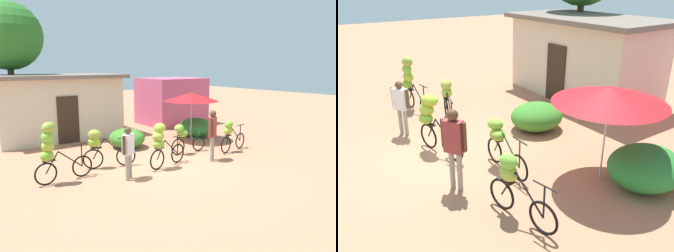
% 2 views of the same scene
% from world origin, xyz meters
% --- Properties ---
extents(ground_plane, '(60.00, 60.00, 0.00)m').
position_xyz_m(ground_plane, '(0.00, 0.00, 0.00)').
color(ground_plane, '#B17554').
extents(building_low, '(5.78, 3.16, 2.86)m').
position_xyz_m(building_low, '(-1.50, 6.46, 1.45)').
color(building_low, beige).
rests_on(building_low, ground).
extents(hedge_bush_front_left, '(1.40, 1.55, 0.78)m').
position_xyz_m(hedge_bush_front_left, '(0.11, 2.98, 0.39)').
color(hedge_bush_front_left, '#397C27').
rests_on(hedge_bush_front_left, ground).
extents(hedge_bush_front_right, '(1.49, 1.65, 0.86)m').
position_xyz_m(hedge_bush_front_right, '(3.73, 2.97, 0.43)').
color(hedge_bush_front_right, '#297C31').
rests_on(hedge_bush_front_right, ground).
extents(market_umbrella, '(2.34, 2.34, 2.10)m').
position_xyz_m(market_umbrella, '(3.00, 2.45, 1.92)').
color(market_umbrella, beige).
rests_on(market_umbrella, ground).
extents(bicycle_leftmost, '(1.73, 0.46, 1.76)m').
position_xyz_m(bicycle_leftmost, '(-3.53, 0.58, 1.01)').
color(bicycle_leftmost, black).
rests_on(bicycle_leftmost, ground).
extents(bicycle_near_pile, '(1.67, 0.66, 1.27)m').
position_xyz_m(bicycle_near_pile, '(-1.88, 1.12, 0.76)').
color(bicycle_near_pile, black).
rests_on(bicycle_near_pile, ground).
extents(bicycle_center_loaded, '(1.65, 0.57, 1.48)m').
position_xyz_m(bicycle_center_loaded, '(-0.31, -0.05, 0.90)').
color(bicycle_center_loaded, black).
rests_on(bicycle_center_loaded, ground).
extents(bicycle_by_shop, '(1.61, 0.43, 1.14)m').
position_xyz_m(bicycle_by_shop, '(1.36, 0.90, 0.69)').
color(bicycle_by_shop, black).
rests_on(bicycle_by_shop, ground).
extents(bicycle_rightmost, '(1.61, 0.42, 1.23)m').
position_xyz_m(bicycle_rightmost, '(3.00, 0.11, 0.71)').
color(bicycle_rightmost, black).
rests_on(bicycle_rightmost, ground).
extents(person_vendor, '(0.50, 0.38, 1.77)m').
position_xyz_m(person_vendor, '(1.61, -0.36, 1.09)').
color(person_vendor, gray).
rests_on(person_vendor, ground).
extents(person_bystander, '(0.50, 0.38, 1.55)m').
position_xyz_m(person_bystander, '(-1.67, -0.35, 0.94)').
color(person_bystander, gray).
rests_on(person_bystander, ground).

